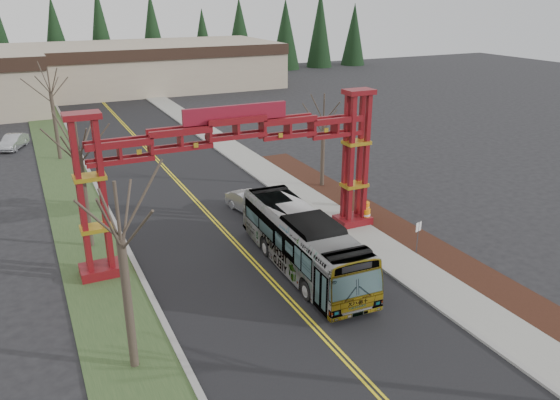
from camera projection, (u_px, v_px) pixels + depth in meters
road at (203, 209)px, 38.69m from camera, size 12.00×110.00×0.02m
lane_line_left at (202, 209)px, 38.64m from camera, size 0.12×100.00×0.01m
lane_line_right at (205, 208)px, 38.73m from camera, size 0.12×100.00×0.01m
curb_right at (281, 195)px, 41.15m from camera, size 0.30×110.00×0.15m
sidewalk_right at (298, 192)px, 41.74m from camera, size 2.60×110.00×0.14m
landscape_strip at (465, 269)px, 30.15m from camera, size 2.60×50.00×0.12m
grass_median at (85, 228)px, 35.44m from camera, size 4.00×110.00×0.08m
curb_left at (114, 223)px, 36.18m from camera, size 0.30×110.00×0.15m
gateway_arch at (237, 151)px, 30.67m from camera, size 18.20×1.60×8.90m
retail_building_east at (155, 65)px, 87.85m from camera, size 38.00×20.30×7.00m
conifer_treeline at (80, 43)px, 93.01m from camera, size 116.10×5.60×13.00m
transit_bus at (303, 242)px, 29.71m from camera, size 3.19×11.85×3.27m
silver_sedan at (250, 203)px, 37.81m from camera, size 2.33×4.49×1.41m
parked_car_far_a at (13, 142)px, 53.51m from camera, size 3.01×4.53×1.41m
bare_tree_median_near at (121, 241)px, 20.32m from camera, size 3.50×3.50×8.01m
bare_tree_median_mid at (79, 151)px, 30.85m from camera, size 3.23×3.23×8.12m
bare_tree_median_far at (51, 92)px, 48.13m from camera, size 3.23×3.23×8.33m
bare_tree_right_far at (324, 121)px, 41.34m from camera, size 3.05×3.05×7.34m
street_sign at (418, 231)px, 31.45m from camera, size 0.45×0.16×2.02m
barrel_south at (366, 217)px, 35.87m from camera, size 0.60×0.60×1.11m
barrel_mid at (365, 210)px, 37.02m from camera, size 0.60×0.60×1.11m
barrel_north at (347, 201)px, 38.81m from camera, size 0.51×0.51×0.94m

